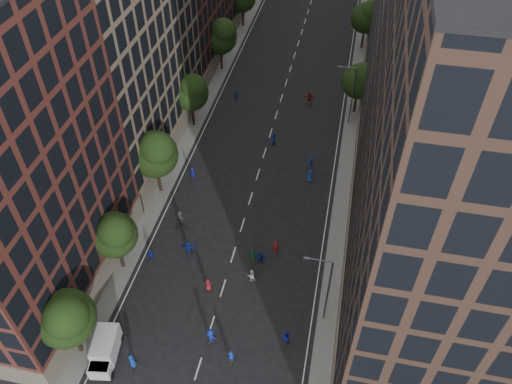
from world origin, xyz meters
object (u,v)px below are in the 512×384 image
Objects in this scene: skater_1 at (231,357)px; skater_2 at (286,337)px; streetlamp_far at (351,93)px; cargo_van at (105,350)px; skater_0 at (132,361)px; streetlamp_near at (326,288)px.

skater_1 is 5.46m from skater_2.
streetlamp_far is at bearing -107.76° from skater_1.
cargo_van is (-18.90, -41.13, -3.89)m from streetlamp_far.
skater_0 is at bearing -111.38° from streetlamp_far.
cargo_van is (-18.90, -8.13, -3.89)m from streetlamp_near.
skater_0 is 14.22m from skater_2.
skater_0 is (-16.22, -41.43, -4.31)m from streetlamp_far.
skater_1 is at bearing -140.92° from streetlamp_near.
skater_2 is at bearing -138.00° from skater_0.
skater_2 reaches higher than skater_1.
skater_2 is (15.91, 4.93, -0.41)m from cargo_van.
streetlamp_far is 40.12m from skater_1.
streetlamp_near reaches higher than skater_0.
streetlamp_near reaches higher than skater_1.
skater_2 is at bearing -133.09° from streetlamp_near.
streetlamp_far is at bearing 90.00° from streetlamp_near.
streetlamp_far is 5.22× the size of skater_2.
streetlamp_near and streetlamp_far have the same top height.
streetlamp_far reaches higher than skater_0.
cargo_van is 2.78× the size of skater_2.
cargo_van is at bearing 23.99° from skater_2.
streetlamp_far is 36.58m from skater_2.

